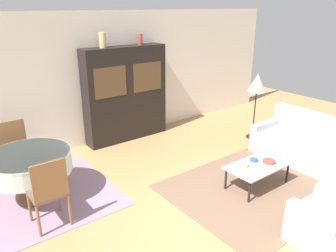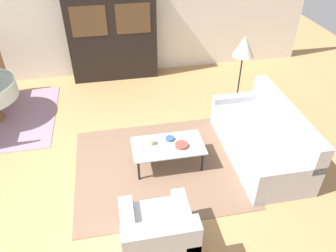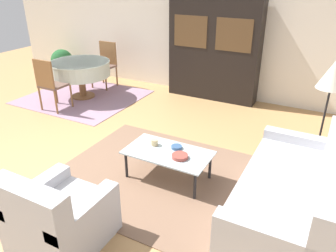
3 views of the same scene
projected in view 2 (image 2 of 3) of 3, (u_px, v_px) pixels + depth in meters
ground_plane at (91, 189)px, 4.73m from camera, size 14.00×14.00×0.00m
wall_back at (82, 15)px, 6.79m from camera, size 10.00×0.06×2.70m
area_rug at (159, 166)px, 5.09m from camera, size 2.55×2.19×0.01m
couch at (263, 139)px, 5.16m from camera, size 0.95×2.03×0.87m
armchair at (158, 237)px, 3.72m from camera, size 0.80×0.82×0.84m
coffee_table at (168, 147)px, 4.93m from camera, size 1.08×0.60×0.38m
display_cabinet at (112, 34)px, 6.89m from camera, size 1.84×0.39×2.01m
floor_lamp at (244, 49)px, 5.79m from camera, size 0.38×0.38×1.44m
cup at (152, 142)px, 4.90m from camera, size 0.09×0.09×0.08m
bowl at (182, 145)px, 4.88m from camera, size 0.20×0.20×0.04m
bowl_small at (170, 139)px, 5.01m from camera, size 0.14×0.14×0.04m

